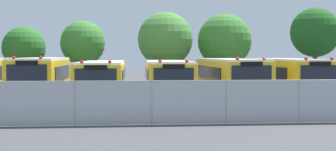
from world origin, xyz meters
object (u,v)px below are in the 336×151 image
Objects in this scene: school_bus_1 at (41,78)px; school_bus_3 at (168,79)px; school_bus_5 at (288,78)px; tree_2 at (82,43)px; tree_1 at (23,47)px; tree_3 at (166,38)px; tree_4 at (224,40)px; school_bus_2 at (102,80)px; school_bus_4 at (229,78)px; tree_5 at (315,32)px.

school_bus_1 reaches higher than school_bus_3.
school_bus_5 is 17.61m from tree_2.
school_bus_3 is 2.03× the size of tree_1.
tree_2 is 0.87× the size of tree_3.
tree_3 is 1.02× the size of tree_4.
tree_1 reaches higher than school_bus_2.
tree_4 is (2.13, 11.82, 2.66)m from school_bus_4.
tree_2 reaches higher than school_bus_4.
school_bus_3 is at bearing -138.08° from tree_5.
school_bus_2 is at bearing -130.61° from tree_4.
school_bus_1 is at bearing 0.28° from school_bus_5.
tree_5 reaches higher than school_bus_5.
tree_4 is (11.83, 0.42, 0.30)m from tree_2.
school_bus_2 is (3.55, 0.24, -0.10)m from school_bus_1.
tree_5 is (6.61, 12.42, 3.36)m from school_bus_5.
tree_4 reaches higher than school_bus_2.
tree_3 is (4.82, 11.67, 2.85)m from school_bus_2.
tree_3 is at bearing -111.25° from school_bus_2.
school_bus_2 is at bearing -176.49° from school_bus_1.
tree_5 is (10.29, 12.62, 3.36)m from school_bus_4.
tree_4 is at bearing -3.22° from tree_3.
school_bus_1 is 1.48× the size of tree_4.
school_bus_5 is (11.31, -0.24, 0.08)m from school_bus_2.
tree_2 is at bearing -177.99° from tree_4.
tree_3 is (-6.49, 11.90, 2.77)m from school_bus_5.
school_bus_5 is at bearing -180.00° from school_bus_2.
tree_3 is (11.39, 1.61, 0.74)m from tree_1.
tree_5 is (8.16, 0.80, 0.70)m from tree_4.
school_bus_3 is at bearing -94.41° from tree_3.
tree_1 is at bearing -175.02° from tree_5.
school_bus_2 is at bearing -56.84° from tree_1.
tree_3 reaches higher than school_bus_3.
school_bus_2 is 1.92× the size of tree_2.
school_bus_5 is at bearing -176.93° from school_bus_3.
school_bus_3 is at bearing 178.26° from school_bus_1.
tree_4 is at bearing 4.67° from tree_1.
tree_3 reaches higher than school_bus_1.
tree_1 is 0.73× the size of tree_5.
school_bus_1 is 1.84× the size of tree_1.
school_bus_5 is at bearing -118.03° from tree_5.
tree_3 is (6.88, 0.69, 0.42)m from tree_2.
school_bus_3 is 7.43m from school_bus_5.
tree_1 is (-14.20, 10.48, 2.03)m from school_bus_4.
tree_1 is at bearing -29.67° from school_bus_5.
tree_5 reaches higher than tree_3.
school_bus_4 is 16.63m from tree_5.
school_bus_5 is 14.47m from tree_5.
tree_5 is (13.11, 0.52, 0.59)m from tree_3.
tree_5 is at bearing -144.60° from school_bus_2.
school_bus_4 and school_bus_5 have the same top height.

